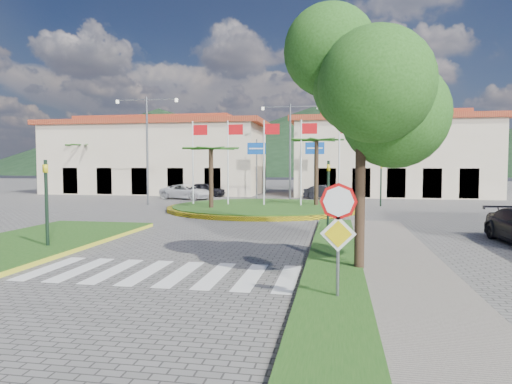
% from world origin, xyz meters
% --- Properties ---
extents(ground, '(160.00, 160.00, 0.00)m').
position_xyz_m(ground, '(0.00, 0.00, 0.00)').
color(ground, '#615E5B').
rests_on(ground, ground).
extents(sidewalk_right, '(4.00, 28.00, 0.15)m').
position_xyz_m(sidewalk_right, '(6.00, 2.00, 0.07)').
color(sidewalk_right, gray).
rests_on(sidewalk_right, ground).
extents(verge_right, '(1.60, 28.00, 0.18)m').
position_xyz_m(verge_right, '(4.80, 2.00, 0.09)').
color(verge_right, '#1E4E16').
rests_on(verge_right, ground).
extents(median_left, '(5.00, 14.00, 0.18)m').
position_xyz_m(median_left, '(-6.50, 6.00, 0.09)').
color(median_left, '#1E4E16').
rests_on(median_left, ground).
extents(crosswalk, '(8.00, 3.00, 0.01)m').
position_xyz_m(crosswalk, '(0.00, 4.00, 0.01)').
color(crosswalk, silver).
rests_on(crosswalk, ground).
extents(roundabout_island, '(12.70, 12.70, 6.00)m').
position_xyz_m(roundabout_island, '(0.00, 22.00, 0.17)').
color(roundabout_island, yellow).
rests_on(roundabout_island, ground).
extents(stop_sign, '(0.80, 0.11, 2.65)m').
position_xyz_m(stop_sign, '(4.90, 1.96, 1.79)').
color(stop_sign, slate).
rests_on(stop_sign, ground).
extents(deciduous_tree, '(3.60, 3.60, 6.80)m').
position_xyz_m(deciduous_tree, '(5.50, 5.00, 5.18)').
color(deciduous_tree, black).
rests_on(deciduous_tree, ground).
extents(traffic_light_left, '(0.15, 0.18, 3.20)m').
position_xyz_m(traffic_light_left, '(-5.20, 6.50, 1.94)').
color(traffic_light_left, black).
rests_on(traffic_light_left, ground).
extents(traffic_light_right, '(0.15, 0.18, 3.20)m').
position_xyz_m(traffic_light_right, '(4.50, 12.00, 1.94)').
color(traffic_light_right, black).
rests_on(traffic_light_right, ground).
extents(traffic_light_far, '(0.18, 0.15, 3.20)m').
position_xyz_m(traffic_light_far, '(8.00, 26.00, 1.94)').
color(traffic_light_far, black).
rests_on(traffic_light_far, ground).
extents(direction_sign_west, '(1.60, 0.14, 5.20)m').
position_xyz_m(direction_sign_west, '(-2.00, 30.97, 3.53)').
color(direction_sign_west, slate).
rests_on(direction_sign_west, ground).
extents(direction_sign_east, '(1.60, 0.14, 5.20)m').
position_xyz_m(direction_sign_east, '(3.00, 30.97, 3.53)').
color(direction_sign_east, slate).
rests_on(direction_sign_east, ground).
extents(street_lamp_centre, '(4.80, 0.16, 8.00)m').
position_xyz_m(street_lamp_centre, '(1.00, 30.00, 4.50)').
color(street_lamp_centre, slate).
rests_on(street_lamp_centre, ground).
extents(street_lamp_west, '(4.80, 0.16, 8.00)m').
position_xyz_m(street_lamp_west, '(-9.00, 24.00, 4.50)').
color(street_lamp_west, slate).
rests_on(street_lamp_west, ground).
extents(building_left, '(23.32, 9.54, 8.05)m').
position_xyz_m(building_left, '(-14.00, 38.00, 3.90)').
color(building_left, beige).
rests_on(building_left, ground).
extents(building_right, '(19.08, 9.54, 8.05)m').
position_xyz_m(building_right, '(10.00, 38.00, 3.90)').
color(building_right, beige).
rests_on(building_right, ground).
extents(hill_far_west, '(140.00, 140.00, 22.00)m').
position_xyz_m(hill_far_west, '(-55.00, 140.00, 11.00)').
color(hill_far_west, black).
rests_on(hill_far_west, ground).
extents(hill_far_mid, '(180.00, 180.00, 30.00)m').
position_xyz_m(hill_far_mid, '(15.00, 160.00, 15.00)').
color(hill_far_mid, black).
rests_on(hill_far_mid, ground).
extents(hill_near_back, '(110.00, 110.00, 16.00)m').
position_xyz_m(hill_near_back, '(-10.00, 130.00, 8.00)').
color(hill_near_back, black).
rests_on(hill_near_back, ground).
extents(white_van, '(5.02, 3.26, 1.28)m').
position_xyz_m(white_van, '(-8.06, 30.00, 0.64)').
color(white_van, silver).
rests_on(white_van, ground).
extents(car_dark_a, '(4.04, 2.05, 1.32)m').
position_xyz_m(car_dark_a, '(-7.33, 33.73, 0.66)').
color(car_dark_a, black).
rests_on(car_dark_a, ground).
extents(car_dark_b, '(3.92, 2.44, 1.22)m').
position_xyz_m(car_dark_b, '(3.93, 32.07, 0.61)').
color(car_dark_b, black).
rests_on(car_dark_b, ground).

